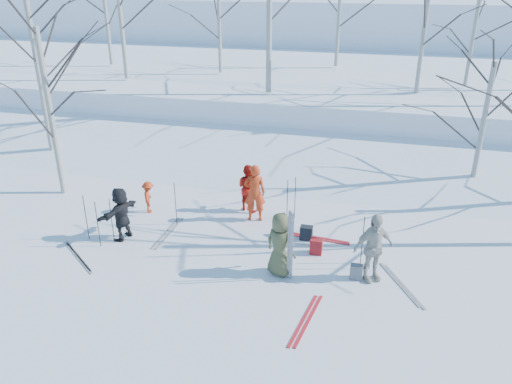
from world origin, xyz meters
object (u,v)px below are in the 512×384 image
(skier_redor_behind, at_px, (248,188))
(backpack_dark, at_px, (306,233))
(skier_olive_center, at_px, (280,244))
(skier_grey_west, at_px, (121,214))
(skier_cream_east, at_px, (373,248))
(backpack_grey, at_px, (356,272))
(dog, at_px, (288,231))
(skier_red_north, at_px, (255,193))
(skier_red_seated, at_px, (149,197))
(backpack_red, at_px, (316,247))

(skier_redor_behind, distance_m, backpack_dark, 2.58)
(skier_olive_center, height_order, skier_redor_behind, skier_olive_center)
(skier_grey_west, bearing_deg, skier_cream_east, 102.25)
(skier_redor_behind, bearing_deg, backpack_grey, 165.96)
(skier_grey_west, height_order, backpack_grey, skier_grey_west)
(skier_olive_center, distance_m, dog, 1.89)
(skier_red_north, distance_m, backpack_dark, 2.01)
(skier_redor_behind, bearing_deg, skier_red_seated, 44.13)
(skier_red_north, height_order, skier_cream_east, skier_red_north)
(dog, bearing_deg, skier_redor_behind, -73.46)
(skier_cream_east, bearing_deg, dog, 114.74)
(skier_grey_west, xyz_separation_m, dog, (4.46, 1.15, -0.54))
(skier_redor_behind, height_order, backpack_red, skier_redor_behind)
(skier_redor_behind, relative_size, dog, 2.80)
(skier_red_seated, relative_size, backpack_red, 2.40)
(skier_red_seated, height_order, dog, skier_red_seated)
(dog, bearing_deg, backpack_dark, 159.33)
(skier_olive_center, bearing_deg, skier_redor_behind, -38.77)
(skier_redor_behind, bearing_deg, backpack_dark, 172.07)
(skier_grey_west, xyz_separation_m, backpack_red, (5.36, 0.54, -0.56))
(skier_olive_center, distance_m, skier_cream_east, 2.21)
(skier_cream_east, relative_size, dog, 3.28)
(dog, relative_size, backpack_dark, 1.34)
(skier_red_north, bearing_deg, skier_redor_behind, -71.69)
(dog, height_order, backpack_grey, dog)
(dog, relative_size, backpack_grey, 1.41)
(skier_cream_east, xyz_separation_m, dog, (-2.35, 1.48, -0.65))
(skier_red_seated, bearing_deg, skier_red_north, -107.19)
(skier_grey_west, relative_size, dog, 2.86)
(skier_grey_west, bearing_deg, backpack_grey, 101.53)
(skier_red_seated, relative_size, backpack_dark, 2.52)
(skier_olive_center, bearing_deg, skier_red_seated, -3.28)
(backpack_dark, bearing_deg, skier_red_seated, 174.54)
(skier_red_seated, bearing_deg, dog, -120.06)
(skier_cream_east, xyz_separation_m, backpack_grey, (-0.33, -0.06, -0.69))
(skier_red_north, distance_m, skier_red_seated, 3.33)
(skier_red_north, relative_size, backpack_grey, 4.63)
(backpack_red, relative_size, backpack_grey, 1.11)
(skier_cream_east, bearing_deg, skier_redor_behind, 109.69)
(skier_red_north, relative_size, backpack_dark, 4.40)
(skier_redor_behind, relative_size, backpack_grey, 3.95)
(skier_red_seated, bearing_deg, backpack_red, -125.28)
(skier_red_north, xyz_separation_m, backpack_grey, (3.20, -2.43, -0.69))
(skier_redor_behind, bearing_deg, skier_red_north, 148.10)
(backpack_red, bearing_deg, skier_grey_west, -174.27)
(skier_grey_west, bearing_deg, skier_redor_behind, 147.46)
(skier_red_north, relative_size, skier_grey_west, 1.15)
(backpack_grey, bearing_deg, skier_grey_west, 176.57)
(skier_red_north, relative_size, backpack_red, 4.19)
(skier_red_north, height_order, dog, skier_red_north)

